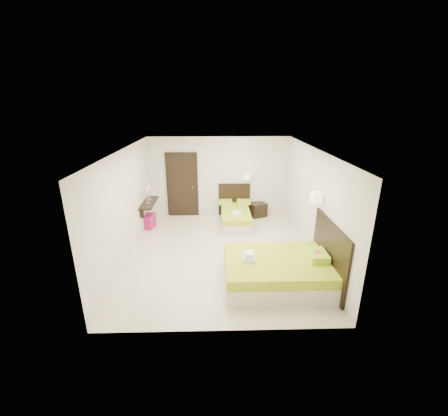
{
  "coord_description": "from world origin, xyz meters",
  "views": [
    {
      "loc": [
        -0.09,
        -6.79,
        3.63
      ],
      "look_at": [
        0.1,
        0.3,
        1.1
      ],
      "focal_mm": 24.0,
      "sensor_mm": 36.0,
      "label": 1
    }
  ],
  "objects_px": {
    "bed_single": "(236,215)",
    "ottoman": "(147,221)",
    "bed_double": "(280,270)",
    "nightstand": "(257,209)"
  },
  "relations": [
    {
      "from": "bed_single",
      "to": "bed_double",
      "type": "bearing_deg",
      "value": -77.74
    },
    {
      "from": "nightstand",
      "to": "ottoman",
      "type": "xyz_separation_m",
      "value": [
        -3.49,
        -0.89,
        -0.02
      ]
    },
    {
      "from": "bed_double",
      "to": "nightstand",
      "type": "bearing_deg",
      "value": 89.32
    },
    {
      "from": "bed_double",
      "to": "nightstand",
      "type": "height_order",
      "value": "bed_double"
    },
    {
      "from": "ottoman",
      "to": "bed_double",
      "type": "bearing_deg",
      "value": -41.59
    },
    {
      "from": "bed_single",
      "to": "nightstand",
      "type": "distance_m",
      "value": 0.98
    },
    {
      "from": "nightstand",
      "to": "ottoman",
      "type": "height_order",
      "value": "nightstand"
    },
    {
      "from": "bed_single",
      "to": "ottoman",
      "type": "bearing_deg",
      "value": -173.89
    },
    {
      "from": "bed_single",
      "to": "ottoman",
      "type": "xyz_separation_m",
      "value": [
        -2.71,
        -0.29,
        -0.06
      ]
    },
    {
      "from": "bed_double",
      "to": "ottoman",
      "type": "height_order",
      "value": "bed_double"
    }
  ]
}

